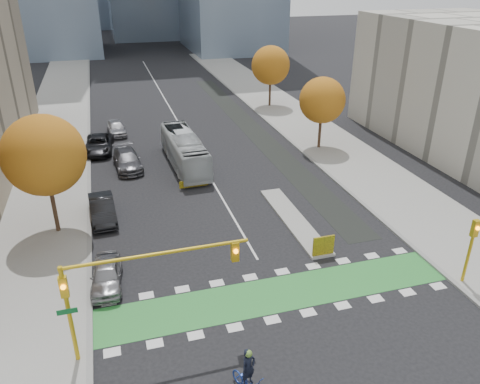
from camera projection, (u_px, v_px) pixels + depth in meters
ground at (288, 311)px, 24.59m from camera, size 300.00×300.00×0.00m
sidewalk_west at (45, 186)px, 38.42m from camera, size 7.00×120.00×0.15m
sidewalk_east at (341, 153)px, 45.26m from camera, size 7.00×120.00×0.15m
curb_west at (89, 181)px, 39.31m from camera, size 0.30×120.00×0.16m
curb_east at (308, 157)px, 44.37m from camera, size 0.30×120.00×0.16m
bike_crossing at (278, 294)px, 25.88m from camera, size 20.00×3.00×0.01m
centre_line at (171, 110)px, 59.15m from camera, size 0.15×70.00×0.01m
bike_lane_paint at (251, 128)px, 52.41m from camera, size 2.50×50.00×0.01m
median_island at (293, 220)px, 33.34m from camera, size 1.60×10.00×0.16m
hazard_board at (323, 246)px, 28.88m from camera, size 1.40×0.12×1.30m
tree_west at (44, 155)px, 29.48m from camera, size 5.20×5.20×8.22m
tree_east_near at (322, 100)px, 44.52m from camera, size 4.40×4.40×7.08m
tree_east_far at (271, 65)px, 58.31m from camera, size 4.80×4.80×7.65m
traffic_signal_west at (126, 280)px, 20.39m from camera, size 8.53×0.56×5.20m
traffic_signal_east at (472, 242)px, 25.62m from camera, size 0.35×0.43×4.10m
cyclist at (248, 379)px, 19.56m from camera, size 1.47×2.16×2.36m
bus at (184, 150)px, 42.01m from camera, size 2.87×10.64×2.94m
parked_car_a at (106, 275)px, 26.32m from camera, size 1.97×4.27×1.42m
parked_car_b at (102, 209)px, 33.21m from camera, size 1.96×4.90×1.58m
parked_car_c at (127, 160)px, 41.71m from camera, size 2.61×5.58×1.57m
parked_car_d at (99, 144)px, 45.43m from camera, size 3.08×5.75×1.54m
parked_car_e at (116, 128)px, 50.25m from camera, size 2.12×4.52×1.50m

